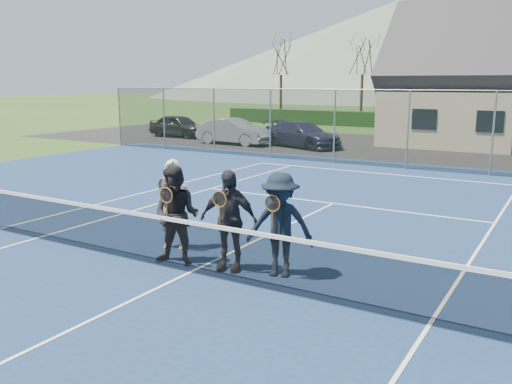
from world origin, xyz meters
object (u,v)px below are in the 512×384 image
at_px(car_a, 179,126).
at_px(player_d, 280,225).
at_px(tennis_net, 189,244).
at_px(player_a, 174,204).
at_px(player_b, 177,216).
at_px(car_c, 302,135).
at_px(car_b, 234,132).
at_px(player_c, 229,220).

xyz_separation_m(car_a, player_d, (16.66, -18.01, 0.24)).
xyz_separation_m(tennis_net, player_a, (-1.15, 0.99, 0.38)).
xyz_separation_m(player_a, player_b, (0.64, -0.69, -0.00)).
bearing_deg(car_a, car_c, -92.30).
xyz_separation_m(car_b, player_b, (9.78, -16.86, 0.23)).
distance_m(car_c, player_c, 18.67).
bearing_deg(player_c, player_b, -167.66).
distance_m(car_a, player_b, 23.58).
relative_size(player_b, player_c, 1.00).
xyz_separation_m(player_a, player_d, (2.56, -0.30, -0.00)).
distance_m(car_b, player_a, 18.58).
bearing_deg(car_c, tennis_net, -141.23).
relative_size(car_c, player_c, 2.52).
bearing_deg(player_d, car_c, 114.96).
relative_size(car_b, car_c, 0.92).
xyz_separation_m(car_c, player_c, (7.03, -17.29, 0.26)).
bearing_deg(car_a, player_d, -133.65).
distance_m(car_a, tennis_net, 24.13).
height_order(player_c, player_d, same).
bearing_deg(player_c, player_a, 163.72).
xyz_separation_m(car_b, tennis_net, (10.28, -17.16, -0.15)).
bearing_deg(player_c, car_c, 112.13).
relative_size(tennis_net, player_b, 6.49).
bearing_deg(car_c, car_a, 102.67).
bearing_deg(car_b, car_a, 75.07).
height_order(player_a, player_b, same).
bearing_deg(player_c, car_a, 130.85).
relative_size(car_a, player_d, 2.22).
relative_size(player_b, player_d, 1.00).
bearing_deg(player_b, player_c, 12.34).
relative_size(car_a, tennis_net, 0.34).
bearing_deg(car_b, player_d, -142.33).
bearing_deg(player_b, player_d, 11.57).
distance_m(car_c, tennis_net, 18.97).
xyz_separation_m(tennis_net, player_d, (1.41, 0.69, 0.38)).
relative_size(player_a, player_c, 1.00).
height_order(tennis_net, player_a, player_a).
bearing_deg(car_b, tennis_net, -146.77).
xyz_separation_m(car_c, player_a, (5.41, -16.82, 0.26)).
relative_size(car_b, player_c, 2.32).
height_order(car_c, player_d, player_d).
height_order(car_b, player_b, player_b).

